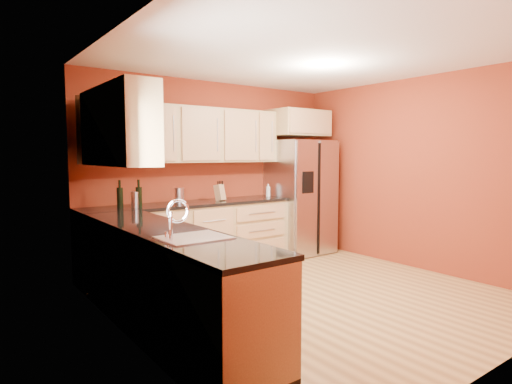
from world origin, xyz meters
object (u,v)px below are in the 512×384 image
Objects in this scene: knife_block at (220,193)px; soap_dispenser at (268,190)px; canister_left at (136,199)px; refrigerator at (300,197)px; wine_bottle_a at (139,193)px.

soap_dispenser is at bearing -16.52° from knife_block.
canister_left and soap_dispenser have the same top height.
canister_left is at bearing 161.75° from knife_block.
wine_bottle_a is (-2.64, -0.00, 0.20)m from refrigerator.
refrigerator is at bearing -22.62° from knife_block.
soap_dispenser is at bearing 3.39° from wine_bottle_a.
wine_bottle_a is at bearing 163.09° from knife_block.
refrigerator is 8.01× the size of knife_block.
knife_block is at bearing 1.88° from canister_left.
canister_left is 2.12m from soap_dispenser.
wine_bottle_a is at bearing -46.80° from canister_left.
knife_block is (1.22, 0.04, 0.02)m from canister_left.
refrigerator is 2.65m from wine_bottle_a.
refrigerator is at bearing -0.50° from canister_left.
soap_dispenser is (2.12, 0.10, 0.00)m from canister_left.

